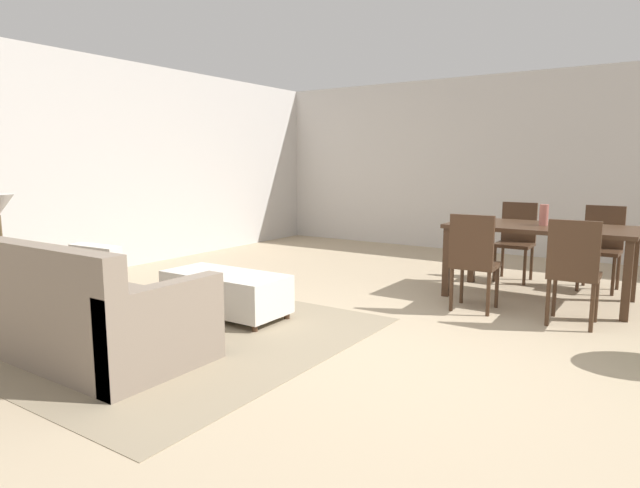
% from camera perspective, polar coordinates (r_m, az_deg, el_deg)
% --- Properties ---
extents(ground_plane, '(10.80, 10.80, 0.00)m').
position_cam_1_polar(ground_plane, '(4.03, 7.40, -11.54)').
color(ground_plane, tan).
extents(wall_back, '(9.00, 0.12, 2.70)m').
position_cam_1_polar(wall_back, '(8.57, 22.74, 7.70)').
color(wall_back, beige).
rests_on(wall_back, ground_plane).
extents(wall_left, '(0.12, 11.00, 2.70)m').
position_cam_1_polar(wall_left, '(7.29, -24.14, 7.58)').
color(wall_left, beige).
rests_on(wall_left, ground_plane).
extents(area_rug, '(3.00, 2.80, 0.01)m').
position_cam_1_polar(area_rug, '(4.72, -16.34, -8.78)').
color(area_rug, gray).
rests_on(area_rug, ground_plane).
extents(couch, '(1.97, 0.94, 0.86)m').
position_cam_1_polar(couch, '(4.36, -24.45, -6.76)').
color(couch, gray).
rests_on(couch, ground_plane).
extents(ottoman_table, '(1.16, 0.54, 0.40)m').
position_cam_1_polar(ottoman_table, '(4.98, -9.97, -4.95)').
color(ottoman_table, silver).
rests_on(ottoman_table, ground_plane).
extents(side_table, '(0.40, 0.40, 0.59)m').
position_cam_1_polar(side_table, '(5.49, -30.48, -2.25)').
color(side_table, olive).
rests_on(side_table, ground_plane).
extents(dining_table, '(1.76, 0.94, 0.76)m').
position_cam_1_polar(dining_table, '(5.88, 22.31, 1.00)').
color(dining_table, '#422B1C').
rests_on(dining_table, ground_plane).
extents(dining_chair_near_left, '(0.42, 0.42, 0.92)m').
position_cam_1_polar(dining_chair_near_left, '(5.19, 15.95, -1.33)').
color(dining_chair_near_left, '#422B1C').
rests_on(dining_chair_near_left, ground_plane).
extents(dining_chair_near_right, '(0.41, 0.41, 0.92)m').
position_cam_1_polar(dining_chair_near_right, '(5.01, 25.28, -2.19)').
color(dining_chair_near_right, '#422B1C').
rests_on(dining_chair_near_right, ground_plane).
extents(dining_chair_far_left, '(0.40, 0.40, 0.92)m').
position_cam_1_polar(dining_chair_far_left, '(6.79, 20.09, 0.75)').
color(dining_chair_far_left, '#422B1C').
rests_on(dining_chair_far_left, ground_plane).
extents(dining_chair_far_right, '(0.42, 0.42, 0.92)m').
position_cam_1_polar(dining_chair_far_right, '(6.65, 27.69, 0.13)').
color(dining_chair_far_right, '#422B1C').
rests_on(dining_chair_far_right, ground_plane).
extents(vase_centerpiece, '(0.09, 0.09, 0.21)m').
position_cam_1_polar(vase_centerpiece, '(5.88, 22.63, 2.87)').
color(vase_centerpiece, '#B26659').
rests_on(vase_centerpiece, dining_table).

